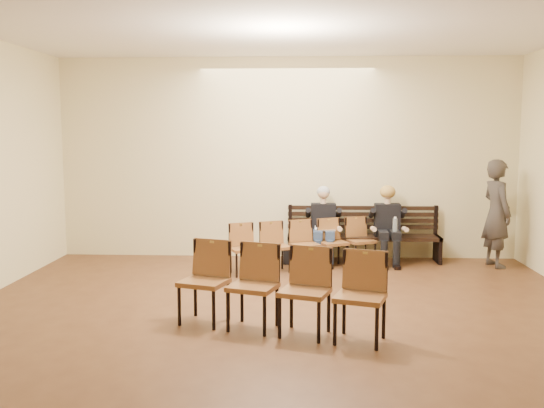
{
  "coord_description": "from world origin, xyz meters",
  "views": [
    {
      "loc": [
        0.24,
        -5.63,
        2.22
      ],
      "look_at": [
        -0.22,
        4.05,
        1.06
      ],
      "focal_mm": 40.0,
      "sensor_mm": 36.0,
      "label": 1
    }
  ],
  "objects": [
    {
      "name": "bag",
      "position": [
        0.18,
        4.39,
        0.14
      ],
      "size": [
        0.43,
        0.35,
        0.27
      ],
      "primitive_type": "cube",
      "rotation": [
        0.0,
        0.0,
        -0.29
      ],
      "color": "black",
      "rests_on": "ground"
    },
    {
      "name": "water_bottle",
      "position": [
        1.8,
        4.3,
        0.57
      ],
      "size": [
        0.08,
        0.08,
        0.25
      ],
      "primitive_type": "cylinder",
      "rotation": [
        0.0,
        0.0,
        0.04
      ],
      "color": "silver",
      "rests_on": "bench"
    },
    {
      "name": "chair_row_back",
      "position": [
        0.0,
        0.9,
        0.48
      ],
      "size": [
        2.39,
        1.22,
        0.96
      ],
      "primitive_type": "cube",
      "rotation": [
        0.0,
        0.0,
        -0.31
      ],
      "color": "brown",
      "rests_on": "ground"
    },
    {
      "name": "chair_row_front",
      "position": [
        0.32,
        4.0,
        0.4
      ],
      "size": [
        2.43,
        1.35,
        0.8
      ],
      "primitive_type": "cube",
      "rotation": [
        0.0,
        0.0,
        0.4
      ],
      "color": "brown",
      "rests_on": "ground"
    },
    {
      "name": "seated_man",
      "position": [
        0.63,
        4.53,
        0.63
      ],
      "size": [
        0.52,
        0.72,
        1.25
      ],
      "primitive_type": null,
      "color": "black",
      "rests_on": "ground"
    },
    {
      "name": "ground",
      "position": [
        0.0,
        0.0,
        0.0
      ],
      "size": [
        10.0,
        10.0,
        0.0
      ],
      "primitive_type": "plane",
      "color": "brown",
      "rests_on": "ground"
    },
    {
      "name": "bench",
      "position": [
        1.33,
        4.65,
        0.23
      ],
      "size": [
        2.6,
        0.9,
        0.45
      ],
      "primitive_type": "cube",
      "color": "black",
      "rests_on": "ground"
    },
    {
      "name": "passerby",
      "position": [
        3.46,
        4.36,
        1.02
      ],
      "size": [
        0.65,
        0.84,
        2.04
      ],
      "primitive_type": "imported",
      "rotation": [
        0.0,
        0.0,
        1.81
      ],
      "color": "#38322D",
      "rests_on": "ground"
    },
    {
      "name": "seated_woman",
      "position": [
        1.72,
        4.53,
        0.61
      ],
      "size": [
        0.52,
        0.73,
        1.22
      ],
      "primitive_type": null,
      "color": "black",
      "rests_on": "ground"
    },
    {
      "name": "room_walls",
      "position": [
        0.0,
        0.79,
        2.54
      ],
      "size": [
        8.02,
        10.01,
        3.51
      ],
      "color": "beige",
      "rests_on": "ground"
    },
    {
      "name": "laptop",
      "position": [
        0.66,
        4.39,
        0.57
      ],
      "size": [
        0.39,
        0.33,
        0.25
      ],
      "primitive_type": "cube",
      "rotation": [
        0.0,
        0.0,
        0.22
      ],
      "color": "silver",
      "rests_on": "bench"
    }
  ]
}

